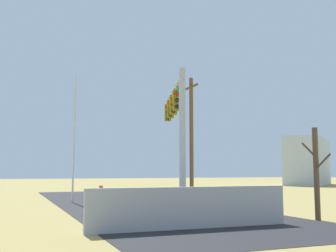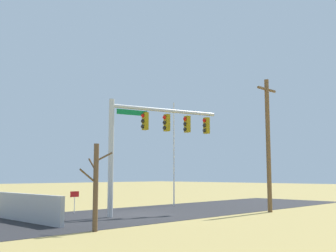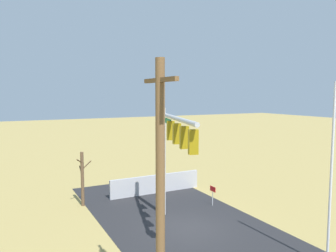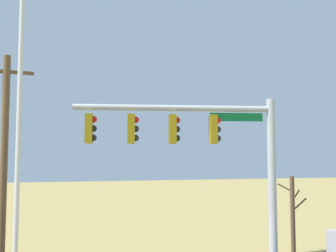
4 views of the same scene
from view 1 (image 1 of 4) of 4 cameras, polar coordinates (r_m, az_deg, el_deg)
ground_plane at (r=19.19m, az=-1.74°, el=-11.60°), size 160.00×160.00×0.00m
road_surface at (r=22.99m, az=-5.14°, el=-10.69°), size 28.00×8.00×0.01m
sidewalk_corner at (r=16.24m, az=3.50°, el=-12.55°), size 6.00×6.00×0.01m
retaining_fence at (r=12.94m, az=3.38°, el=-11.31°), size 0.20×6.67×1.29m
signal_mast at (r=19.44m, az=1.12°, el=1.58°), size 6.52×2.00×6.13m
flagpole at (r=24.14m, az=-12.98°, el=-1.59°), size 0.10×0.10×7.37m
utility_pole at (r=26.53m, az=3.28°, el=-1.27°), size 1.90×0.26×7.86m
bare_tree at (r=15.99m, az=19.96°, el=-6.02°), size 1.27×1.02×3.38m
open_sign at (r=16.10m, az=-9.33°, el=-9.31°), size 0.56×0.04×1.22m
distant_building at (r=55.78m, az=18.89°, el=-4.70°), size 9.78×10.56×5.99m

